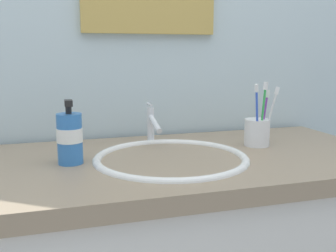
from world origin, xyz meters
TOP-DOWN VIEW (x-y plane):
  - tiled_wall_back at (0.00, 0.35)m, footprint 2.48×0.04m
  - sink_basin at (-0.03, -0.02)m, footprint 0.44×0.44m
  - faucet at (-0.03, 0.19)m, footprint 0.02×0.15m
  - toothbrush_cup at (0.29, 0.05)m, footprint 0.08×0.08m
  - toothbrush_white at (0.33, 0.04)m, footprint 0.05×0.03m
  - toothbrush_purple at (0.31, 0.05)m, footprint 0.03×0.02m
  - toothbrush_blue at (0.26, 0.02)m, footprint 0.04×0.03m
  - toothbrush_green at (0.29, 0.03)m, footprint 0.02×0.02m
  - soap_dispenser at (-0.30, 0.01)m, footprint 0.07×0.07m

SIDE VIEW (x-z plane):
  - sink_basin at x=-0.03m, z-range 0.80..0.92m
  - toothbrush_cup at x=0.29m, z-range 0.90..0.98m
  - faucet at x=-0.03m, z-range 0.90..1.03m
  - soap_dispenser at x=-0.30m, z-range 0.88..1.06m
  - toothbrush_purple at x=0.31m, z-range 0.92..1.09m
  - toothbrush_white at x=0.33m, z-range 0.92..1.10m
  - toothbrush_blue at x=0.26m, z-range 0.92..1.11m
  - toothbrush_green at x=0.29m, z-range 0.92..1.12m
  - tiled_wall_back at x=0.00m, z-range 0.00..2.40m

